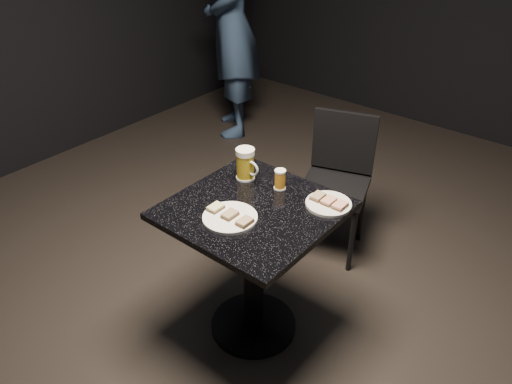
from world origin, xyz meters
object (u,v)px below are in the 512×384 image
(plate_small, at_px, (328,204))
(beer_mug, at_px, (246,164))
(plate_large, at_px, (230,218))
(chair, at_px, (337,176))
(table, at_px, (253,250))
(beer_tumbler, at_px, (280,179))
(patron, at_px, (232,24))

(plate_small, distance_m, beer_mug, 0.45)
(plate_large, height_order, beer_mug, beer_mug)
(plate_small, bearing_deg, chair, 116.47)
(table, distance_m, beer_mug, 0.41)
(plate_large, height_order, chair, chair)
(table, bearing_deg, beer_tumbler, 91.20)
(plate_small, relative_size, chair, 0.24)
(table, height_order, beer_tumbler, beer_tumbler)
(beer_mug, relative_size, beer_tumbler, 1.61)
(chair, bearing_deg, plate_small, -63.53)
(plate_small, distance_m, beer_tumbler, 0.26)
(plate_large, relative_size, plate_small, 1.15)
(plate_small, height_order, chair, chair)
(patron, xyz_separation_m, beer_tumbler, (1.67, -1.55, -0.15))
(plate_large, xyz_separation_m, beer_mug, (-0.17, 0.30, 0.07))
(beer_tumbler, height_order, chair, chair)
(plate_large, relative_size, beer_tumbler, 2.42)
(plate_large, bearing_deg, beer_mug, 118.99)
(chair, bearing_deg, table, -85.60)
(patron, relative_size, table, 2.54)
(beer_mug, bearing_deg, patron, 133.21)
(patron, bearing_deg, plate_small, 6.28)
(beer_mug, distance_m, beer_tumbler, 0.19)
(plate_large, bearing_deg, beer_tumbler, 87.40)
(plate_small, bearing_deg, table, -138.02)
(chair, bearing_deg, beer_tumbler, -84.62)
(plate_small, xyz_separation_m, table, (-0.25, -0.22, -0.25))
(plate_small, bearing_deg, plate_large, -127.04)
(table, xyz_separation_m, beer_mug, (-0.19, 0.17, 0.32))
(plate_small, xyz_separation_m, beer_mug, (-0.44, -0.05, 0.07))
(plate_small, distance_m, table, 0.42)
(table, relative_size, chair, 0.88)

